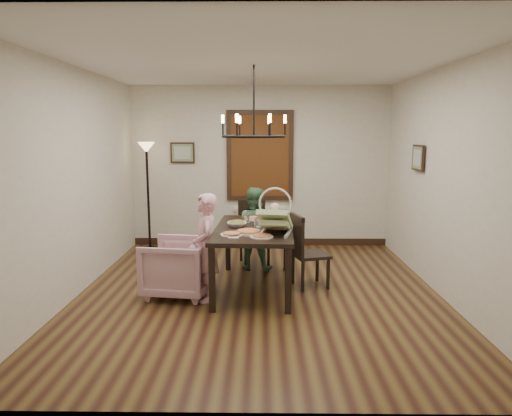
{
  "coord_description": "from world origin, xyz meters",
  "views": [
    {
      "loc": [
        0.04,
        -5.5,
        2.0
      ],
      "look_at": [
        -0.04,
        0.21,
        1.05
      ],
      "focal_mm": 32.0,
      "sensor_mm": 36.0,
      "label": 1
    }
  ],
  "objects_px": {
    "chair_far": "(255,232)",
    "drinking_glass": "(258,223)",
    "elderly_woman": "(205,256)",
    "seated_man": "(253,235)",
    "baby_bouncer": "(275,218)",
    "armchair": "(177,267)",
    "chair_right": "(311,250)",
    "floor_lamp": "(148,198)",
    "dining_table": "(254,234)"
  },
  "relations": [
    {
      "from": "dining_table",
      "to": "elderly_woman",
      "type": "height_order",
      "value": "elderly_woman"
    },
    {
      "from": "chair_far",
      "to": "drinking_glass",
      "type": "bearing_deg",
      "value": -101.03
    },
    {
      "from": "seated_man",
      "to": "chair_right",
      "type": "bearing_deg",
      "value": 147.62
    },
    {
      "from": "chair_right",
      "to": "floor_lamp",
      "type": "height_order",
      "value": "floor_lamp"
    },
    {
      "from": "armchair",
      "to": "baby_bouncer",
      "type": "bearing_deg",
      "value": 91.46
    },
    {
      "from": "chair_right",
      "to": "drinking_glass",
      "type": "bearing_deg",
      "value": 86.56
    },
    {
      "from": "armchair",
      "to": "baby_bouncer",
      "type": "height_order",
      "value": "baby_bouncer"
    },
    {
      "from": "elderly_woman",
      "to": "drinking_glass",
      "type": "bearing_deg",
      "value": 106.24
    },
    {
      "from": "dining_table",
      "to": "seated_man",
      "type": "bearing_deg",
      "value": 93.79
    },
    {
      "from": "floor_lamp",
      "to": "baby_bouncer",
      "type": "bearing_deg",
      "value": -48.29
    },
    {
      "from": "elderly_woman",
      "to": "baby_bouncer",
      "type": "xyz_separation_m",
      "value": [
        0.83,
        0.04,
        0.46
      ]
    },
    {
      "from": "drinking_glass",
      "to": "armchair",
      "type": "bearing_deg",
      "value": -170.29
    },
    {
      "from": "chair_far",
      "to": "drinking_glass",
      "type": "height_order",
      "value": "chair_far"
    },
    {
      "from": "armchair",
      "to": "floor_lamp",
      "type": "xyz_separation_m",
      "value": [
        -0.89,
        2.22,
        0.55
      ]
    },
    {
      "from": "seated_man",
      "to": "drinking_glass",
      "type": "height_order",
      "value": "seated_man"
    },
    {
      "from": "drinking_glass",
      "to": "floor_lamp",
      "type": "relative_size",
      "value": 0.08
    },
    {
      "from": "chair_right",
      "to": "dining_table",
      "type": "bearing_deg",
      "value": 81.06
    },
    {
      "from": "chair_right",
      "to": "drinking_glass",
      "type": "relative_size",
      "value": 6.71
    },
    {
      "from": "chair_right",
      "to": "baby_bouncer",
      "type": "xyz_separation_m",
      "value": [
        -0.48,
        -0.46,
        0.51
      ]
    },
    {
      "from": "chair_far",
      "to": "armchair",
      "type": "height_order",
      "value": "chair_far"
    },
    {
      "from": "chair_right",
      "to": "elderly_woman",
      "type": "bearing_deg",
      "value": 94.34
    },
    {
      "from": "armchair",
      "to": "floor_lamp",
      "type": "height_order",
      "value": "floor_lamp"
    },
    {
      "from": "dining_table",
      "to": "floor_lamp",
      "type": "bearing_deg",
      "value": 134.86
    },
    {
      "from": "armchair",
      "to": "drinking_glass",
      "type": "relative_size",
      "value": 5.4
    },
    {
      "from": "chair_far",
      "to": "floor_lamp",
      "type": "bearing_deg",
      "value": 141.73
    },
    {
      "from": "chair_right",
      "to": "baby_bouncer",
      "type": "distance_m",
      "value": 0.84
    },
    {
      "from": "dining_table",
      "to": "drinking_glass",
      "type": "xyz_separation_m",
      "value": [
        0.05,
        -0.06,
        0.16
      ]
    },
    {
      "from": "dining_table",
      "to": "chair_right",
      "type": "distance_m",
      "value": 0.78
    },
    {
      "from": "elderly_woman",
      "to": "floor_lamp",
      "type": "xyz_separation_m",
      "value": [
        -1.26,
        2.39,
        0.36
      ]
    },
    {
      "from": "chair_far",
      "to": "elderly_woman",
      "type": "height_order",
      "value": "elderly_woman"
    },
    {
      "from": "armchair",
      "to": "drinking_glass",
      "type": "height_order",
      "value": "drinking_glass"
    },
    {
      "from": "seated_man",
      "to": "floor_lamp",
      "type": "height_order",
      "value": "floor_lamp"
    },
    {
      "from": "armchair",
      "to": "elderly_woman",
      "type": "bearing_deg",
      "value": 73.05
    },
    {
      "from": "elderly_woman",
      "to": "seated_man",
      "type": "height_order",
      "value": "elderly_woman"
    },
    {
      "from": "chair_far",
      "to": "armchair",
      "type": "relative_size",
      "value": 1.25
    },
    {
      "from": "chair_right",
      "to": "floor_lamp",
      "type": "relative_size",
      "value": 0.54
    },
    {
      "from": "dining_table",
      "to": "chair_right",
      "type": "height_order",
      "value": "chair_right"
    },
    {
      "from": "dining_table",
      "to": "drinking_glass",
      "type": "distance_m",
      "value": 0.18
    },
    {
      "from": "seated_man",
      "to": "dining_table",
      "type": "bearing_deg",
      "value": 105.03
    },
    {
      "from": "baby_bouncer",
      "to": "chair_right",
      "type": "bearing_deg",
      "value": 54.76
    },
    {
      "from": "chair_far",
      "to": "armchair",
      "type": "xyz_separation_m",
      "value": [
        -0.93,
        -1.4,
        -0.13
      ]
    },
    {
      "from": "drinking_glass",
      "to": "seated_man",
      "type": "bearing_deg",
      "value": 94.72
    },
    {
      "from": "floor_lamp",
      "to": "drinking_glass",
      "type": "bearing_deg",
      "value": -47.35
    },
    {
      "from": "dining_table",
      "to": "seated_man",
      "type": "xyz_separation_m",
      "value": [
        -0.03,
        0.88,
        -0.22
      ]
    },
    {
      "from": "chair_right",
      "to": "elderly_woman",
      "type": "xyz_separation_m",
      "value": [
        -1.31,
        -0.5,
        0.05
      ]
    },
    {
      "from": "armchair",
      "to": "floor_lamp",
      "type": "distance_m",
      "value": 2.45
    },
    {
      "from": "seated_man",
      "to": "baby_bouncer",
      "type": "height_order",
      "value": "baby_bouncer"
    },
    {
      "from": "dining_table",
      "to": "chair_right",
      "type": "xyz_separation_m",
      "value": [
        0.73,
        0.1,
        -0.24
      ]
    },
    {
      "from": "baby_bouncer",
      "to": "armchair",
      "type": "bearing_deg",
      "value": -175.29
    },
    {
      "from": "dining_table",
      "to": "baby_bouncer",
      "type": "distance_m",
      "value": 0.52
    }
  ]
}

